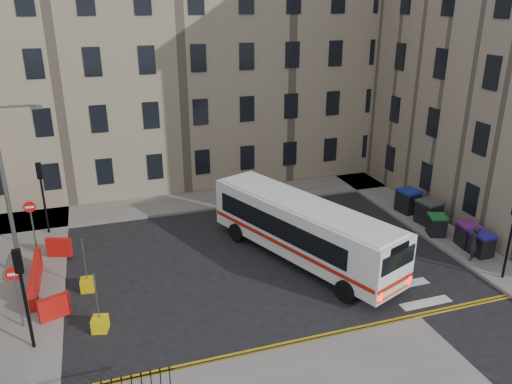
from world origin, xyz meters
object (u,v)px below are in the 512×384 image
wheelie_bin_d (429,212)px  wheelie_bin_c (437,225)px  wheelie_bin_a (481,244)px  bollard_chevron (100,324)px  bus (302,228)px  pedestrian (473,243)px  streetlamp (6,192)px  wheelie_bin_b (468,235)px  bollard_yellow (88,285)px  wheelie_bin_e (408,201)px

wheelie_bin_d → wheelie_bin_c: bearing=-119.2°
wheelie_bin_a → bollard_chevron: wheelie_bin_a is taller
bus → wheelie_bin_d: size_ratio=7.83×
bus → pedestrian: size_ratio=6.23×
streetlamp → wheelie_bin_b: (22.23, -4.27, -3.56)m
pedestrian → bollard_yellow: size_ratio=3.03×
wheelie_bin_c → wheelie_bin_d: (0.49, 1.41, 0.13)m
pedestrian → wheelie_bin_c: bearing=-128.8°
wheelie_bin_b → bollard_yellow: bearing=-177.9°
wheelie_bin_d → wheelie_bin_e: (-0.10, 1.90, 0.00)m
bollard_yellow → wheelie_bin_b: bearing=-5.9°
wheelie_bin_a → bollard_yellow: bearing=169.1°
bollard_yellow → streetlamp: bearing=142.8°
bollard_chevron → wheelie_bin_a: bearing=0.6°
bus → bollard_yellow: (-10.40, 0.32, -1.46)m
bus → wheelie_bin_a: 9.25m
streetlamp → wheelie_bin_c: 21.98m
wheelie_bin_d → wheelie_bin_e: size_ratio=1.01×
bus → wheelie_bin_a: (8.77, -2.74, -1.02)m
streetlamp → wheelie_bin_a: 23.09m
wheelie_bin_d → bollard_yellow: (-19.01, -1.08, -0.56)m
wheelie_bin_c → bollard_chevron: 18.34m
streetlamp → wheelie_bin_d: streetlamp is taller
streetlamp → wheelie_bin_e: size_ratio=5.68×
bollard_yellow → wheelie_bin_d: bearing=3.3°
pedestrian → wheelie_bin_a: bearing=161.4°
wheelie_bin_c → bollard_chevron: size_ratio=2.15×
wheelie_bin_a → bollard_yellow: 19.42m
wheelie_bin_a → wheelie_bin_b: size_ratio=0.93×
wheelie_bin_d → bollard_chevron: 19.09m
wheelie_bin_d → bollard_chevron: (-18.58, -4.34, -0.56)m
streetlamp → bollard_chevron: bearing=-58.3°
wheelie_bin_b → bollard_yellow: wheelie_bin_b is taller
streetlamp → pedestrian: size_ratio=4.48×
wheelie_bin_b → pedestrian: (-0.83, -1.32, 0.28)m
wheelie_bin_a → wheelie_bin_d: (-0.17, 4.14, 0.12)m
bollard_chevron → streetlamp: bearing=121.7°
wheelie_bin_a → wheelie_bin_e: wheelie_bin_e is taller
streetlamp → bus: 13.89m
bollard_chevron → wheelie_bin_c: bearing=9.2°
wheelie_bin_a → wheelie_bin_c: bearing=101.6°
wheelie_bin_d → bollard_yellow: 19.05m
bus → wheelie_bin_d: bearing=-12.5°
streetlamp → bollard_chevron: size_ratio=13.57×
wheelie_bin_c → wheelie_bin_b: bearing=-46.6°
wheelie_bin_b → pedestrian: bearing=-114.1°
bus → wheelie_bin_e: bearing=-0.5°
bus → wheelie_bin_d: (8.60, 1.40, -0.90)m
wheelie_bin_c → streetlamp: bearing=-166.5°
bollard_yellow → wheelie_bin_a: bearing=-9.1°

